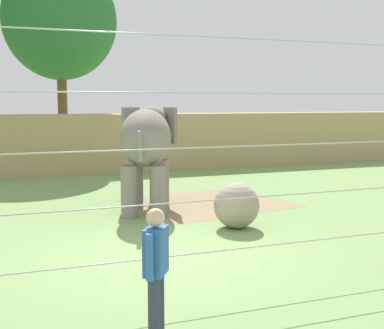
{
  "coord_description": "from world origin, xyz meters",
  "views": [
    {
      "loc": [
        -2.8,
        -8.84,
        2.89
      ],
      "look_at": [
        1.39,
        2.39,
        1.4
      ],
      "focal_mm": 47.14,
      "sensor_mm": 36.0,
      "label": 1
    }
  ],
  "objects": [
    {
      "name": "ground_plane",
      "position": [
        0.0,
        0.0,
        0.0
      ],
      "size": [
        120.0,
        120.0,
        0.0
      ],
      "primitive_type": "plane",
      "color": "#759956"
    },
    {
      "name": "dirt_patch",
      "position": [
        2.63,
        4.32,
        0.0
      ],
      "size": [
        4.85,
        4.29,
        0.01
      ],
      "primitive_type": "cube",
      "rotation": [
        0.0,
        0.0,
        0.19
      ],
      "color": "#937F5B",
      "rests_on": "ground"
    },
    {
      "name": "embankment_wall",
      "position": [
        0.0,
        12.17,
        1.19
      ],
      "size": [
        36.0,
        1.8,
        2.39
      ],
      "primitive_type": "cube",
      "color": "tan",
      "rests_on": "ground"
    },
    {
      "name": "elephant",
      "position": [
        0.75,
        4.13,
        1.83
      ],
      "size": [
        2.26,
        3.54,
        2.77
      ],
      "color": "gray",
      "rests_on": "ground"
    },
    {
      "name": "enrichment_ball",
      "position": [
        2.13,
        1.45,
        0.53
      ],
      "size": [
        1.05,
        1.05,
        1.05
      ],
      "primitive_type": "sphere",
      "color": "gray",
      "rests_on": "ground"
    },
    {
      "name": "cable_fence",
      "position": [
        0.0,
        -2.23,
        1.99
      ],
      "size": [
        8.08,
        0.2,
        3.95
      ],
      "color": "brown",
      "rests_on": "ground"
    },
    {
      "name": "zookeeper",
      "position": [
        -1.2,
        -3.34,
        0.93
      ],
      "size": [
        0.39,
        0.56,
        1.67
      ],
      "color": "#33384C",
      "rests_on": "ground"
    },
    {
      "name": "tree_right_of_centre",
      "position": [
        -0.21,
        15.43,
        6.57
      ],
      "size": [
        5.16,
        5.16,
        9.31
      ],
      "color": "brown",
      "rests_on": "ground"
    }
  ]
}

